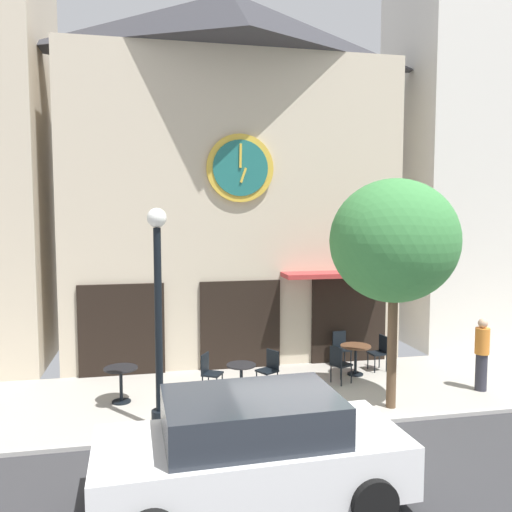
{
  "coord_description": "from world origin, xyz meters",
  "views": [
    {
      "loc": [
        -2.76,
        -9.0,
        4.09
      ],
      "look_at": [
        -0.48,
        2.06,
        3.12
      ],
      "focal_mm": 36.26,
      "sensor_mm": 36.0,
      "label": 1
    }
  ],
  "objects": [
    {
      "name": "cafe_chair_corner",
      "position": [
        -1.51,
        2.35,
        0.53
      ],
      "size": [
        0.54,
        0.54,
        0.9
      ],
      "color": "black",
      "rests_on": "ground_plane"
    },
    {
      "name": "cafe_table_center_right",
      "position": [
        -3.42,
        2.16,
        0.54
      ],
      "size": [
        0.71,
        0.71,
        0.76
      ],
      "color": "black",
      "rests_on": "ground_plane"
    },
    {
      "name": "street_tree",
      "position": [
        2.13,
        0.74,
        3.48
      ],
      "size": [
        2.67,
        2.4,
        4.76
      ],
      "color": "brown",
      "rests_on": "ground_plane"
    },
    {
      "name": "street_lamp",
      "position": [
        -2.63,
        0.61,
        2.11
      ],
      "size": [
        0.36,
        0.36,
        4.16
      ],
      "color": "black",
      "rests_on": "ground_plane"
    },
    {
      "name": "cafe_chair_left_end",
      "position": [
        1.59,
        2.37,
        0.53
      ],
      "size": [
        0.53,
        0.53,
        0.9
      ],
      "color": "black",
      "rests_on": "ground_plane"
    },
    {
      "name": "cafe_table_near_curb",
      "position": [
        2.25,
        2.92,
        0.55
      ],
      "size": [
        0.76,
        0.76,
        0.75
      ],
      "color": "black",
      "rests_on": "ground_plane"
    },
    {
      "name": "cafe_chair_curbside",
      "position": [
        3.02,
        3.16,
        0.53
      ],
      "size": [
        0.44,
        0.44,
        0.9
      ],
      "color": "black",
      "rests_on": "ground_plane"
    },
    {
      "name": "neighbor_building_right",
      "position": [
        7.95,
        5.92,
        6.0
      ],
      "size": [
        5.96,
        3.59,
        12.01
      ],
      "color": "silver",
      "rests_on": "ground_plane"
    },
    {
      "name": "ground_plane",
      "position": [
        0.0,
        -0.79,
        -0.02
      ],
      "size": [
        26.69,
        9.86,
        0.13
      ],
      "color": "#9E998E"
    },
    {
      "name": "parked_car_white",
      "position": [
        -1.42,
        -2.17,
        0.76
      ],
      "size": [
        4.36,
        2.15,
        1.55
      ],
      "color": "white",
      "rests_on": "ground_plane"
    },
    {
      "name": "cafe_chair_near_tree",
      "position": [
        2.17,
        3.76,
        0.53
      ],
      "size": [
        0.45,
        0.45,
        0.9
      ],
      "color": "black",
      "rests_on": "ground_plane"
    },
    {
      "name": "cafe_table_center",
      "position": [
        -0.85,
        1.86,
        0.52
      ],
      "size": [
        0.64,
        0.64,
        0.76
      ],
      "color": "black",
      "rests_on": "ground_plane"
    },
    {
      "name": "pedestrian_orange",
      "position": [
        4.63,
        1.28,
        0.86
      ],
      "size": [
        0.45,
        0.45,
        1.67
      ],
      "color": "#2D2D38",
      "rests_on": "ground_plane"
    },
    {
      "name": "clock_building",
      "position": [
        -0.48,
        5.52,
        5.21
      ],
      "size": [
        9.01,
        4.18,
        10.09
      ],
      "color": "beige",
      "rests_on": "ground_plane"
    },
    {
      "name": "cafe_chair_right_end",
      "position": [
        -0.11,
        2.32,
        0.53
      ],
      "size": [
        0.55,
        0.55,
        0.9
      ],
      "color": "black",
      "rests_on": "ground_plane"
    }
  ]
}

